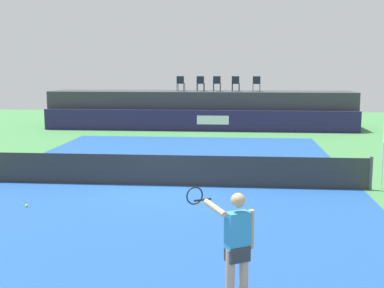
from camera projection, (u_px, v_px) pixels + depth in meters
name	position (u px, v px, depth m)	size (l,w,h in m)	color
ground_plane	(176.00, 167.00, 18.73)	(48.00, 48.00, 0.00)	#3D7A42
court_inner	(164.00, 185.00, 15.78)	(12.00, 22.00, 0.00)	#1C478C
sponsor_wall	(199.00, 121.00, 28.98)	(18.00, 0.22, 1.20)	#231E4C
spectator_platform	(201.00, 109.00, 30.68)	(18.00, 2.80, 2.20)	#38383D
spectator_chair_far_left	(181.00, 83.00, 30.30)	(0.47, 0.47, 0.89)	#1E232D
spectator_chair_left	(201.00, 83.00, 30.20)	(0.45, 0.45, 0.89)	#1E232D
spectator_chair_center	(217.00, 83.00, 30.18)	(0.45, 0.45, 0.89)	#1E232D
spectator_chair_right	(236.00, 83.00, 30.05)	(0.47, 0.47, 0.89)	#1E232D
spectator_chair_far_right	(257.00, 83.00, 29.90)	(0.45, 0.45, 0.89)	#1E232D
tennis_net	(164.00, 170.00, 15.71)	(12.40, 0.02, 0.95)	#2D2D2D
net_post_far	(371.00, 173.00, 15.14)	(0.10, 0.10, 1.00)	#4C4C51
tennis_player	(236.00, 245.00, 7.70)	(1.10, 1.01, 1.77)	white
tennis_ball	(27.00, 206.00, 13.32)	(0.07, 0.07, 0.07)	#D8EA33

